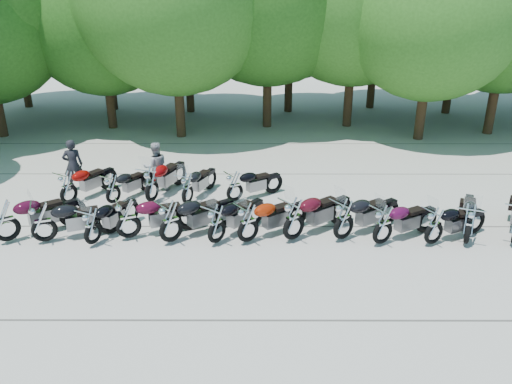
{
  "coord_description": "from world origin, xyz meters",
  "views": [
    {
      "loc": [
        0.03,
        -11.72,
        6.49
      ],
      "look_at": [
        0.0,
        1.5,
        1.1
      ],
      "focal_mm": 35.0,
      "sensor_mm": 36.0,
      "label": 1
    }
  ],
  "objects_px": {
    "motorcycle_2": "(92,225)",
    "motorcycle_6": "(248,222)",
    "motorcycle_0": "(5,220)",
    "motorcycle_5": "(217,223)",
    "motorcycle_7": "(294,218)",
    "motorcycle_4": "(171,221)",
    "motorcycle_10": "(435,225)",
    "motorcycle_1": "(43,221)",
    "motorcycle_16": "(187,187)",
    "motorcycle_8": "(344,218)",
    "motorcycle_13": "(68,186)",
    "rider_0": "(73,165)",
    "motorcycle_15": "(151,183)",
    "motorcycle_17": "(235,186)",
    "motorcycle_11": "(469,223)",
    "motorcycle_14": "(113,188)",
    "motorcycle_9": "(383,224)",
    "rider_1": "(156,167)",
    "motorcycle_3": "(128,218)"
  },
  "relations": [
    {
      "from": "motorcycle_13",
      "to": "rider_0",
      "type": "height_order",
      "value": "rider_0"
    },
    {
      "from": "motorcycle_2",
      "to": "motorcycle_17",
      "type": "relative_size",
      "value": 1.02
    },
    {
      "from": "motorcycle_13",
      "to": "rider_1",
      "type": "bearing_deg",
      "value": -121.2
    },
    {
      "from": "motorcycle_16",
      "to": "rider_0",
      "type": "relative_size",
      "value": 1.21
    },
    {
      "from": "rider_1",
      "to": "motorcycle_16",
      "type": "bearing_deg",
      "value": 114.47
    },
    {
      "from": "motorcycle_17",
      "to": "motorcycle_16",
      "type": "bearing_deg",
      "value": 64.87
    },
    {
      "from": "motorcycle_2",
      "to": "motorcycle_8",
      "type": "relative_size",
      "value": 0.89
    },
    {
      "from": "rider_1",
      "to": "motorcycle_4",
      "type": "bearing_deg",
      "value": 86.85
    },
    {
      "from": "motorcycle_0",
      "to": "motorcycle_7",
      "type": "xyz_separation_m",
      "value": [
        7.83,
        0.11,
        0.02
      ]
    },
    {
      "from": "motorcycle_4",
      "to": "motorcycle_6",
      "type": "height_order",
      "value": "motorcycle_4"
    },
    {
      "from": "motorcycle_6",
      "to": "motorcycle_17",
      "type": "distance_m",
      "value": 2.88
    },
    {
      "from": "motorcycle_11",
      "to": "motorcycle_14",
      "type": "xyz_separation_m",
      "value": [
        -10.35,
        2.73,
        -0.09
      ]
    },
    {
      "from": "motorcycle_4",
      "to": "motorcycle_13",
      "type": "distance_m",
      "value": 4.56
    },
    {
      "from": "motorcycle_7",
      "to": "motorcycle_0",
      "type": "bearing_deg",
      "value": 52.93
    },
    {
      "from": "motorcycle_4",
      "to": "motorcycle_8",
      "type": "height_order",
      "value": "motorcycle_4"
    },
    {
      "from": "motorcycle_6",
      "to": "motorcycle_15",
      "type": "distance_m",
      "value": 4.22
    },
    {
      "from": "motorcycle_7",
      "to": "motorcycle_17",
      "type": "height_order",
      "value": "motorcycle_7"
    },
    {
      "from": "motorcycle_2",
      "to": "motorcycle_10",
      "type": "xyz_separation_m",
      "value": [
        9.22,
        0.0,
        0.01
      ]
    },
    {
      "from": "motorcycle_9",
      "to": "motorcycle_16",
      "type": "height_order",
      "value": "motorcycle_9"
    },
    {
      "from": "motorcycle_2",
      "to": "motorcycle_4",
      "type": "xyz_separation_m",
      "value": [
        2.11,
        0.1,
        0.09
      ]
    },
    {
      "from": "motorcycle_3",
      "to": "motorcycle_14",
      "type": "bearing_deg",
      "value": 1.8
    },
    {
      "from": "motorcycle_5",
      "to": "motorcycle_1",
      "type": "bearing_deg",
      "value": 38.4
    },
    {
      "from": "motorcycle_2",
      "to": "motorcycle_10",
      "type": "relative_size",
      "value": 0.99
    },
    {
      "from": "motorcycle_6",
      "to": "motorcycle_9",
      "type": "xyz_separation_m",
      "value": [
        3.63,
        -0.1,
        -0.02
      ]
    },
    {
      "from": "motorcycle_7",
      "to": "motorcycle_14",
      "type": "distance_m",
      "value": 6.19
    },
    {
      "from": "motorcycle_4",
      "to": "motorcycle_1",
      "type": "bearing_deg",
      "value": 51.28
    },
    {
      "from": "motorcycle_6",
      "to": "motorcycle_10",
      "type": "height_order",
      "value": "motorcycle_6"
    },
    {
      "from": "motorcycle_16",
      "to": "rider_0",
      "type": "height_order",
      "value": "rider_0"
    },
    {
      "from": "motorcycle_4",
      "to": "motorcycle_10",
      "type": "xyz_separation_m",
      "value": [
        7.11,
        -0.09,
        -0.08
      ]
    },
    {
      "from": "motorcycle_10",
      "to": "motorcycle_16",
      "type": "xyz_separation_m",
      "value": [
        -7.01,
        2.74,
        -0.01
      ]
    },
    {
      "from": "motorcycle_0",
      "to": "motorcycle_6",
      "type": "distance_m",
      "value": 6.58
    },
    {
      "from": "motorcycle_1",
      "to": "motorcycle_5",
      "type": "xyz_separation_m",
      "value": [
        4.7,
        -0.05,
        -0.02
      ]
    },
    {
      "from": "motorcycle_13",
      "to": "motorcycle_14",
      "type": "bearing_deg",
      "value": -145.85
    },
    {
      "from": "motorcycle_2",
      "to": "motorcycle_17",
      "type": "height_order",
      "value": "motorcycle_2"
    },
    {
      "from": "motorcycle_11",
      "to": "motorcycle_15",
      "type": "xyz_separation_m",
      "value": [
        -9.12,
        2.84,
        0.04
      ]
    },
    {
      "from": "motorcycle_11",
      "to": "motorcycle_16",
      "type": "xyz_separation_m",
      "value": [
        -7.94,
        2.68,
        -0.05
      ]
    },
    {
      "from": "motorcycle_9",
      "to": "motorcycle_15",
      "type": "height_order",
      "value": "motorcycle_15"
    },
    {
      "from": "motorcycle_0",
      "to": "motorcycle_13",
      "type": "xyz_separation_m",
      "value": [
        0.77,
        2.61,
        -0.06
      ]
    },
    {
      "from": "motorcycle_6",
      "to": "motorcycle_16",
      "type": "height_order",
      "value": "motorcycle_6"
    },
    {
      "from": "motorcycle_0",
      "to": "motorcycle_16",
      "type": "distance_m",
      "value": 5.28
    },
    {
      "from": "motorcycle_11",
      "to": "motorcycle_16",
      "type": "height_order",
      "value": "motorcycle_11"
    },
    {
      "from": "motorcycle_5",
      "to": "motorcycle_7",
      "type": "height_order",
      "value": "motorcycle_7"
    },
    {
      "from": "motorcycle_0",
      "to": "motorcycle_2",
      "type": "height_order",
      "value": "motorcycle_0"
    },
    {
      "from": "motorcycle_2",
      "to": "motorcycle_6",
      "type": "height_order",
      "value": "motorcycle_6"
    },
    {
      "from": "motorcycle_1",
      "to": "motorcycle_13",
      "type": "xyz_separation_m",
      "value": [
        -0.26,
        2.63,
        -0.03
      ]
    },
    {
      "from": "motorcycle_2",
      "to": "motorcycle_15",
      "type": "xyz_separation_m",
      "value": [
        1.03,
        2.9,
        0.09
      ]
    },
    {
      "from": "motorcycle_3",
      "to": "motorcycle_5",
      "type": "xyz_separation_m",
      "value": [
        2.45,
        -0.26,
        -0.03
      ]
    },
    {
      "from": "motorcycle_0",
      "to": "motorcycle_11",
      "type": "distance_m",
      "value": 12.53
    },
    {
      "from": "motorcycle_3",
      "to": "motorcycle_14",
      "type": "relative_size",
      "value": 1.18
    },
    {
      "from": "motorcycle_7",
      "to": "motorcycle_8",
      "type": "distance_m",
      "value": 1.37
    }
  ]
}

